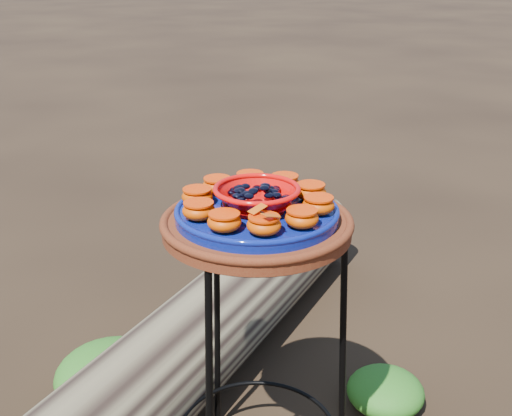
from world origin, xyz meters
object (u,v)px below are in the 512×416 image
terracotta_saucer (257,226)px  cobalt_plate (257,214)px  driftwood_log (228,310)px  red_bowl (257,198)px  plant_stand (257,366)px

terracotta_saucer → cobalt_plate: (0.00, 0.00, 0.03)m
terracotta_saucer → driftwood_log: 0.82m
cobalt_plate → red_bowl: red_bowl is taller
plant_stand → cobalt_plate: cobalt_plate is taller
plant_stand → cobalt_plate: 0.40m
terracotta_saucer → cobalt_plate: size_ratio=1.17×
plant_stand → driftwood_log: plant_stand is taller
terracotta_saucer → driftwood_log: (0.22, 0.55, -0.56)m
driftwood_log → cobalt_plate: bearing=-111.3°
plant_stand → terracotta_saucer: size_ratio=1.68×
plant_stand → driftwood_log: bearing=68.7°
red_bowl → driftwood_log: 0.86m
cobalt_plate → terracotta_saucer: bearing=0.0°
plant_stand → cobalt_plate: size_ratio=1.96×
terracotta_saucer → red_bowl: red_bowl is taller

